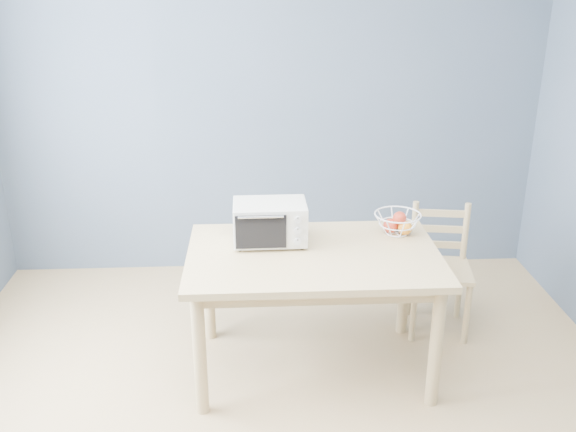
{
  "coord_description": "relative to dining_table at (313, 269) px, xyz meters",
  "views": [
    {
      "loc": [
        -0.12,
        -2.39,
        2.24
      ],
      "look_at": [
        0.06,
        0.93,
        0.93
      ],
      "focal_mm": 40.0,
      "sensor_mm": 36.0,
      "label": 1
    }
  ],
  "objects": [
    {
      "name": "dining_chair",
      "position": [
        0.86,
        0.44,
        -0.24
      ],
      "size": [
        0.44,
        0.44,
        0.82
      ],
      "rotation": [
        0.0,
        0.0,
        -0.15
      ],
      "color": "tan",
      "rests_on": "ground"
    },
    {
      "name": "dining_table",
      "position": [
        0.0,
        0.0,
        0.0
      ],
      "size": [
        1.4,
        0.9,
        0.75
      ],
      "color": "tan",
      "rests_on": "ground"
    },
    {
      "name": "room",
      "position": [
        -0.2,
        -0.83,
        0.65
      ],
      "size": [
        4.01,
        4.51,
        2.61
      ],
      "color": "tan",
      "rests_on": "ground"
    },
    {
      "name": "toaster_oven",
      "position": [
        -0.25,
        0.15,
        0.23
      ],
      "size": [
        0.42,
        0.31,
        0.24
      ],
      "rotation": [
        0.0,
        0.0,
        0.01
      ],
      "color": "beige",
      "rests_on": "dining_table"
    },
    {
      "name": "fruit_basket",
      "position": [
        0.52,
        0.24,
        0.17
      ],
      "size": [
        0.3,
        0.3,
        0.14
      ],
      "rotation": [
        0.0,
        0.0,
        0.08
      ],
      "color": "white",
      "rests_on": "dining_table"
    }
  ]
}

